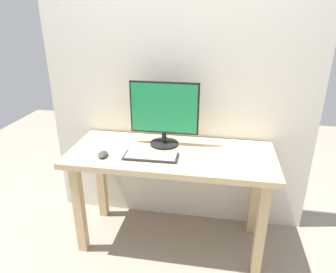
{
  "coord_description": "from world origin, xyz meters",
  "views": [
    {
      "loc": [
        0.32,
        -1.96,
        1.73
      ],
      "look_at": [
        -0.02,
        0.0,
        0.9
      ],
      "focal_mm": 32.87,
      "sensor_mm": 36.0,
      "label": 1
    }
  ],
  "objects_px": {
    "mouse": "(103,154)",
    "keyboard_primary": "(151,156)",
    "monitor": "(164,113)",
    "desk": "(171,167)"
  },
  "relations": [
    {
      "from": "monitor",
      "to": "mouse",
      "type": "relative_size",
      "value": 4.73
    },
    {
      "from": "desk",
      "to": "monitor",
      "type": "xyz_separation_m",
      "value": [
        -0.07,
        0.13,
        0.37
      ]
    },
    {
      "from": "monitor",
      "to": "keyboard_primary",
      "type": "bearing_deg",
      "value": -101.99
    },
    {
      "from": "keyboard_primary",
      "to": "mouse",
      "type": "distance_m",
      "value": 0.33
    },
    {
      "from": "monitor",
      "to": "keyboard_primary",
      "type": "xyz_separation_m",
      "value": [
        -0.05,
        -0.24,
        -0.24
      ]
    },
    {
      "from": "monitor",
      "to": "keyboard_primary",
      "type": "distance_m",
      "value": 0.34
    },
    {
      "from": "keyboard_primary",
      "to": "mouse",
      "type": "height_order",
      "value": "mouse"
    },
    {
      "from": "monitor",
      "to": "mouse",
      "type": "distance_m",
      "value": 0.53
    },
    {
      "from": "monitor",
      "to": "mouse",
      "type": "height_order",
      "value": "monitor"
    },
    {
      "from": "mouse",
      "to": "keyboard_primary",
      "type": "bearing_deg",
      "value": -0.93
    }
  ]
}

